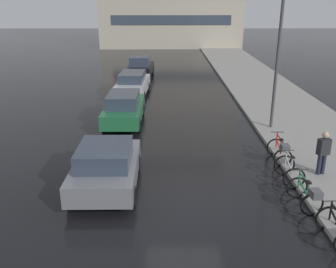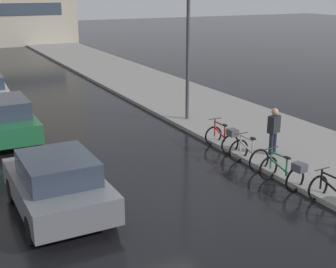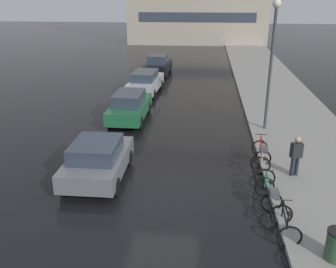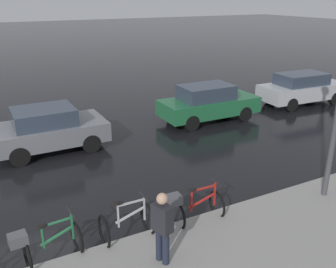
# 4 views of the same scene
# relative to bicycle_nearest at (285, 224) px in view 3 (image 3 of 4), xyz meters

# --- Properties ---
(ground_plane) EXTENTS (140.00, 140.00, 0.00)m
(ground_plane) POSITION_rel_bicycle_nearest_xyz_m (-3.69, 1.85, -0.38)
(ground_plane) COLOR black
(sidewalk_kerb) EXTENTS (4.80, 60.00, 0.14)m
(sidewalk_kerb) POSITION_rel_bicycle_nearest_xyz_m (2.31, 11.85, -0.31)
(sidewalk_kerb) COLOR gray
(sidewalk_kerb) RESTS_ON ground
(bicycle_nearest) EXTENTS (0.72, 1.14, 0.90)m
(bicycle_nearest) POSITION_rel_bicycle_nearest_xyz_m (0.00, 0.00, 0.00)
(bicycle_nearest) COLOR black
(bicycle_nearest) RESTS_ON ground
(bicycle_second) EXTENTS (0.78, 1.36, 0.99)m
(bicycle_second) POSITION_rel_bicycle_nearest_xyz_m (-0.22, 1.55, 0.09)
(bicycle_second) COLOR black
(bicycle_second) RESTS_ON ground
(bicycle_third) EXTENTS (0.74, 1.09, 1.00)m
(bicycle_third) POSITION_rel_bicycle_nearest_xyz_m (-0.18, 3.28, 0.03)
(bicycle_third) COLOR black
(bicycle_third) RESTS_ON ground
(bicycle_farthest) EXTENTS (0.71, 1.39, 0.99)m
(bicycle_farthest) POSITION_rel_bicycle_nearest_xyz_m (-0.03, 4.85, 0.10)
(bicycle_farthest) COLOR black
(bicycle_farthest) RESTS_ON ground
(car_grey) EXTENTS (1.99, 3.75, 1.52)m
(car_grey) POSITION_rel_bicycle_nearest_xyz_m (-6.16, 2.83, 0.40)
(car_grey) COLOR slate
(car_grey) RESTS_ON ground
(car_green) EXTENTS (1.77, 4.22, 1.56)m
(car_green) POSITION_rel_bicycle_nearest_xyz_m (-6.29, 9.44, 0.41)
(car_green) COLOR #1E6038
(car_green) RESTS_ON ground
(car_silver) EXTENTS (1.98, 4.46, 1.54)m
(car_silver) POSITION_rel_bicycle_nearest_xyz_m (-6.32, 14.93, 0.41)
(car_silver) COLOR #B2B5BA
(car_silver) RESTS_ON ground
(car_black) EXTENTS (1.99, 3.92, 1.64)m
(car_black) POSITION_rel_bicycle_nearest_xyz_m (-6.21, 20.88, 0.42)
(car_black) COLOR black
(car_black) RESTS_ON ground
(pedestrian) EXTENTS (0.45, 0.35, 1.66)m
(pedestrian) POSITION_rel_bicycle_nearest_xyz_m (0.98, 3.57, 0.55)
(pedestrian) COLOR #1E2333
(pedestrian) RESTS_ON ground
(streetlamp) EXTENTS (0.38, 0.38, 6.15)m
(streetlamp) POSITION_rel_bicycle_nearest_xyz_m (0.62, 8.53, 3.50)
(streetlamp) COLOR #424247
(streetlamp) RESTS_ON ground
(trash_bin) EXTENTS (0.56, 0.56, 0.96)m
(trash_bin) POSITION_rel_bicycle_nearest_xyz_m (1.05, -1.04, 0.10)
(trash_bin) COLOR #2D5133
(trash_bin) RESTS_ON ground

